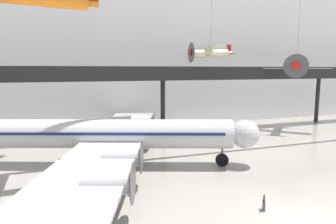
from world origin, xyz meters
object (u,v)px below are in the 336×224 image
airliner_silver_main (104,135)px  info_sign_pedestal (264,204)px  suspended_plane_silver_racer (297,66)px  suspended_plane_cream_biplane (210,53)px

airliner_silver_main → info_sign_pedestal: (9.12, -13.54, -2.79)m
suspended_plane_silver_racer → airliner_silver_main: bearing=-31.4°
suspended_plane_silver_racer → info_sign_pedestal: (-21.86, -21.55, -9.80)m
airliner_silver_main → suspended_plane_cream_biplane: (17.19, 10.52, 8.87)m
suspended_plane_cream_biplane → info_sign_pedestal: (-8.07, -24.07, -11.67)m
suspended_plane_silver_racer → suspended_plane_cream_biplane: suspended_plane_cream_biplane is taller
suspended_plane_cream_biplane → info_sign_pedestal: suspended_plane_cream_biplane is taller
airliner_silver_main → suspended_plane_silver_racer: bearing=34.5°
airliner_silver_main → suspended_plane_silver_racer: (30.99, 8.01, 7.01)m
suspended_plane_silver_racer → info_sign_pedestal: bearing=-1.3°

